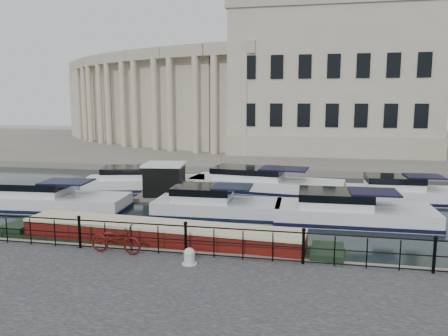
% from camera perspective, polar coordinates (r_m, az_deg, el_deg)
% --- Properties ---
extents(ground_plane, '(160.00, 160.00, 0.00)m').
position_cam_1_polar(ground_plane, '(17.72, -2.90, -10.56)').
color(ground_plane, black).
rests_on(ground_plane, ground).
extents(far_bank, '(120.00, 42.00, 0.55)m').
position_cam_1_polar(far_bank, '(55.64, 6.99, 2.89)').
color(far_bank, '#6B665B').
rests_on(far_bank, ground_plane).
extents(railing, '(24.14, 0.14, 1.22)m').
position_cam_1_polar(railing, '(15.28, -5.03, -9.01)').
color(railing, black).
rests_on(railing, near_quay).
extents(civic_building, '(53.55, 31.84, 16.85)m').
position_cam_1_polar(civic_building, '(51.19, 5.63, 10.00)').
color(civic_building, '#ADA38C').
rests_on(civic_building, far_bank).
extents(bicycle, '(1.97, 0.81, 1.01)m').
position_cam_1_polar(bicycle, '(15.96, -13.96, -9.02)').
color(bicycle, '#470D0C').
rests_on(bicycle, near_quay).
extents(mooring_bollard, '(0.50, 0.50, 0.56)m').
position_cam_1_polar(mooring_bollard, '(14.61, -4.55, -11.46)').
color(mooring_bollard, '#B5B6B1').
rests_on(mooring_bollard, near_quay).
extents(narrowboat, '(13.96, 2.76, 1.51)m').
position_cam_1_polar(narrowboat, '(17.31, -8.30, -9.84)').
color(narrowboat, black).
rests_on(narrowboat, ground_plane).
extents(harbour_hut, '(3.61, 3.13, 2.20)m').
position_cam_1_polar(harbour_hut, '(26.92, -7.75, -1.84)').
color(harbour_hut, '#6B665B').
rests_on(harbour_hut, ground_plane).
extents(cabin_cruisers, '(27.42, 10.90, 1.99)m').
position_cam_1_polar(cabin_cruisers, '(25.54, 0.85, -3.68)').
color(cabin_cruisers, silver).
rests_on(cabin_cruisers, ground_plane).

